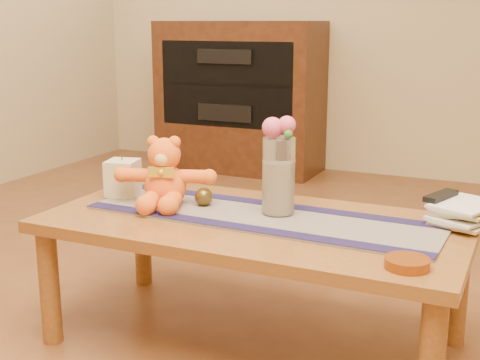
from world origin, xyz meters
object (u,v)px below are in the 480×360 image
at_px(bronze_ball, 204,197).
at_px(pillar_candle, 123,178).
at_px(glass_vase, 279,176).
at_px(tv_remote, 441,196).
at_px(book_bottom, 441,217).
at_px(amber_dish, 407,263).
at_px(teddy_bear, 165,172).

bearing_deg(bronze_ball, pillar_candle, 179.50).
distance_m(glass_vase, tv_remote, 0.54).
bearing_deg(bronze_ball, book_bottom, 14.49).
height_order(glass_vase, tv_remote, glass_vase).
bearing_deg(pillar_candle, amber_dish, -14.54).
bearing_deg(pillar_candle, tv_remote, 9.61).
height_order(pillar_candle, book_bottom, pillar_candle).
distance_m(pillar_candle, book_bottom, 1.15).
relative_size(teddy_bear, tv_remote, 2.14).
bearing_deg(book_bottom, bronze_ball, -149.00).
distance_m(pillar_candle, tv_remote, 1.14).
bearing_deg(glass_vase, amber_dish, -31.89).
bearing_deg(tv_remote, glass_vase, -141.68).
bearing_deg(amber_dish, pillar_candle, 165.46).
bearing_deg(tv_remote, pillar_candle, -150.88).
height_order(glass_vase, bronze_ball, glass_vase).
bearing_deg(pillar_candle, teddy_bear, -10.18).
relative_size(bronze_ball, book_bottom, 0.29).
bearing_deg(bronze_ball, amber_dish, -20.39).
xyz_separation_m(bronze_ball, tv_remote, (0.78, 0.19, 0.04)).
distance_m(glass_vase, bronze_ball, 0.29).
bearing_deg(book_bottom, teddy_bear, -149.03).
bearing_deg(bronze_ball, glass_vase, 4.35).
bearing_deg(tv_remote, teddy_bear, -146.53).
distance_m(teddy_bear, glass_vase, 0.41).
bearing_deg(amber_dish, glass_vase, 148.11).
xyz_separation_m(teddy_bear, pillar_candle, (-0.21, 0.04, -0.05)).
xyz_separation_m(book_bottom, amber_dish, (-0.02, -0.49, 0.00)).
xyz_separation_m(glass_vase, bronze_ball, (-0.28, -0.02, -0.10)).
height_order(glass_vase, amber_dish, glass_vase).
distance_m(book_bottom, amber_dish, 0.49).
distance_m(pillar_candle, bronze_ball, 0.35).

